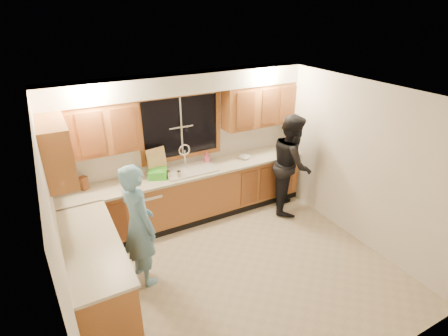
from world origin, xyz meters
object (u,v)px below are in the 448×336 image
object	(u,v)px
woman	(292,164)
bowl	(245,157)
dishwasher	(143,209)
knife_block	(84,183)
sink	(190,173)
dish_crate	(158,174)
man	(139,225)
stove	(106,306)
soap_bottle	(207,157)

from	to	relation	value
woman	bowl	size ratio (longest dim) A/B	8.98
woman	bowl	bearing A→B (deg)	84.43
dishwasher	woman	size ratio (longest dim) A/B	0.46
dishwasher	knife_block	size ratio (longest dim) A/B	3.95
bowl	dishwasher	bearing A→B (deg)	179.92
sink	dish_crate	xyz separation A→B (m)	(-0.55, 0.00, 0.12)
sink	man	size ratio (longest dim) A/B	0.50
woman	dish_crate	size ratio (longest dim) A/B	6.27
sink	woman	world-z (taller)	woman
dish_crate	bowl	world-z (taller)	dish_crate
stove	soap_bottle	world-z (taller)	soap_bottle
bowl	knife_block	bearing A→B (deg)	176.72
stove	knife_block	distance (m)	2.05
woman	knife_block	world-z (taller)	woman
sink	knife_block	bearing A→B (deg)	175.19
knife_block	man	bearing A→B (deg)	-106.05
sink	dishwasher	bearing A→B (deg)	-179.01
dishwasher	man	xyz separation A→B (m)	(-0.33, -1.08, 0.45)
knife_block	sink	bearing A→B (deg)	-41.78
soap_bottle	dish_crate	bearing A→B (deg)	-170.79
dishwasher	man	size ratio (longest dim) A/B	0.47
dish_crate	bowl	size ratio (longest dim) A/B	1.43
sink	bowl	size ratio (longest dim) A/B	4.32
woman	soap_bottle	distance (m)	1.50
woman	bowl	xyz separation A→B (m)	(-0.64, 0.54, 0.05)
sink	dish_crate	distance (m)	0.56
sink	knife_block	size ratio (longest dim) A/B	4.14
sink	bowl	bearing A→B (deg)	-0.92
man	knife_block	xyz separation A→B (m)	(-0.47, 1.23, 0.16)
dishwasher	knife_block	bearing A→B (deg)	169.16
stove	soap_bottle	xyz separation A→B (m)	(2.20, 1.98, 0.57)
stove	dish_crate	distance (m)	2.28
soap_bottle	bowl	world-z (taller)	soap_bottle
woman	stove	bearing A→B (deg)	144.43
sink	man	bearing A→B (deg)	-137.27
sink	dishwasher	xyz separation A→B (m)	(-0.85, -0.01, -0.45)
knife_block	dish_crate	size ratio (longest dim) A/B	0.73
sink	stove	bearing A→B (deg)	-134.61
sink	dish_crate	bearing A→B (deg)	179.81
man	knife_block	distance (m)	1.33
dishwasher	man	world-z (taller)	man
sink	dishwasher	size ratio (longest dim) A/B	1.05
sink	man	xyz separation A→B (m)	(-1.18, -1.09, -0.00)
man	dish_crate	bearing A→B (deg)	-44.06
sink	dishwasher	distance (m)	0.96
stove	sink	bearing A→B (deg)	45.39
dish_crate	dishwasher	bearing A→B (deg)	-176.86
man	soap_bottle	distance (m)	2.02
woman	dish_crate	bearing A→B (deg)	110.71
stove	knife_block	size ratio (longest dim) A/B	4.33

